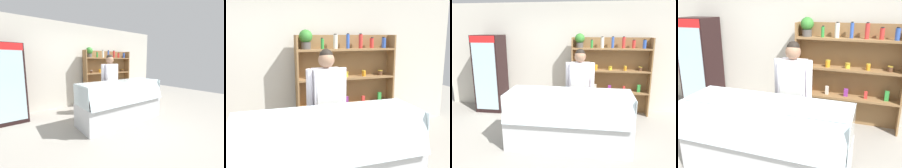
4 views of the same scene
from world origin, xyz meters
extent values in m
plane|color=gray|center=(0.00, 0.00, 0.00)|extent=(12.00, 12.00, 0.00)
cube|color=beige|center=(0.00, 2.16, 1.35)|extent=(6.80, 0.10, 2.70)
cube|color=black|center=(-2.02, 1.74, 0.96)|extent=(0.66, 0.62, 1.92)
cube|color=silver|center=(-2.02, 1.42, 0.96)|extent=(0.58, 0.01, 1.72)
cube|color=red|center=(-2.02, 1.42, 1.83)|extent=(0.62, 0.01, 0.16)
cylinder|color=red|center=(-2.19, 1.49, 0.35)|extent=(0.06, 0.06, 0.20)
cylinder|color=purple|center=(-2.02, 1.49, 0.33)|extent=(0.05, 0.05, 0.16)
cylinder|color=#9E6623|center=(-1.84, 1.49, 0.36)|extent=(0.07, 0.07, 0.21)
cylinder|color=silver|center=(-2.19, 1.49, 0.86)|extent=(0.06, 0.06, 0.21)
cylinder|color=#9E6623|center=(-2.02, 1.49, 0.83)|extent=(0.06, 0.06, 0.15)
cylinder|color=red|center=(-1.84, 1.49, 0.86)|extent=(0.05, 0.05, 0.21)
cylinder|color=#3356B2|center=(-2.02, 1.49, 1.33)|extent=(0.06, 0.06, 0.15)
cylinder|color=silver|center=(-1.84, 1.49, 1.37)|extent=(0.06, 0.06, 0.21)
cube|color=olive|center=(0.98, 1.98, 0.93)|extent=(1.86, 0.02, 1.86)
cube|color=olive|center=(0.06, 1.84, 0.93)|extent=(0.03, 0.28, 1.86)
cube|color=olive|center=(1.90, 1.84, 0.93)|extent=(0.03, 0.28, 1.86)
cube|color=olive|center=(0.98, 1.84, 0.56)|extent=(1.80, 0.28, 0.04)
cube|color=olive|center=(0.98, 1.84, 1.08)|extent=(1.80, 0.28, 0.04)
cube|color=olive|center=(0.98, 1.84, 1.60)|extent=(1.80, 0.28, 0.04)
cylinder|color=#4C4742|center=(0.23, 1.84, 1.68)|extent=(0.17, 0.17, 0.12)
sphere|color=#357C2D|center=(0.23, 1.84, 1.84)|extent=(0.23, 0.23, 0.23)
cylinder|color=#2D8C38|center=(0.52, 1.82, 1.71)|extent=(0.06, 0.06, 0.18)
cylinder|color=black|center=(0.52, 1.84, 1.81)|extent=(0.04, 0.04, 0.02)
cylinder|color=silver|center=(0.76, 1.83, 1.74)|extent=(0.08, 0.08, 0.25)
cylinder|color=black|center=(0.76, 1.84, 1.88)|extent=(0.05, 0.05, 0.02)
cylinder|color=#3356B2|center=(1.00, 1.85, 1.75)|extent=(0.06, 0.06, 0.26)
cylinder|color=black|center=(1.00, 1.84, 1.88)|extent=(0.04, 0.04, 0.02)
cylinder|color=red|center=(1.25, 1.84, 1.75)|extent=(0.07, 0.07, 0.25)
cylinder|color=black|center=(1.25, 1.84, 1.88)|extent=(0.05, 0.05, 0.02)
cylinder|color=red|center=(1.48, 1.86, 1.71)|extent=(0.07, 0.07, 0.18)
cylinder|color=black|center=(1.48, 1.84, 1.81)|extent=(0.05, 0.05, 0.02)
cylinder|color=#3356B2|center=(1.72, 1.82, 1.72)|extent=(0.08, 0.08, 0.19)
cylinder|color=black|center=(1.72, 1.84, 1.82)|extent=(0.05, 0.05, 0.02)
cylinder|color=brown|center=(0.30, 1.83, 1.14)|extent=(0.09, 0.09, 0.08)
cylinder|color=silver|center=(0.30, 1.84, 1.19)|extent=(0.09, 0.09, 0.01)
cylinder|color=orange|center=(0.63, 1.82, 1.15)|extent=(0.09, 0.09, 0.11)
cylinder|color=gold|center=(0.63, 1.84, 1.22)|extent=(0.09, 0.09, 0.01)
cylinder|color=yellow|center=(0.98, 1.86, 1.14)|extent=(0.09, 0.09, 0.08)
cylinder|color=gold|center=(0.98, 1.84, 1.19)|extent=(0.09, 0.09, 0.01)
cylinder|color=orange|center=(1.32, 1.82, 1.15)|extent=(0.07, 0.07, 0.10)
cylinder|color=gold|center=(1.32, 1.84, 1.20)|extent=(0.07, 0.07, 0.01)
cylinder|color=brown|center=(1.67, 1.84, 1.14)|extent=(0.09, 0.09, 0.08)
cylinder|color=gold|center=(1.67, 1.84, 1.19)|extent=(0.09, 0.09, 0.01)
cube|color=red|center=(0.29, 1.84, 0.64)|extent=(0.06, 0.04, 0.13)
cube|color=silver|center=(0.64, 1.84, 0.65)|extent=(0.06, 0.04, 0.16)
cube|color=purple|center=(0.98, 1.84, 0.65)|extent=(0.07, 0.04, 0.14)
cube|color=red|center=(1.33, 1.84, 0.64)|extent=(0.06, 0.04, 0.13)
cube|color=#2D8C38|center=(1.67, 1.84, 0.67)|extent=(0.07, 0.05, 0.18)
cube|color=silver|center=(0.18, 0.14, 0.28)|extent=(2.16, 0.75, 0.55)
cube|color=white|center=(0.18, 0.14, 0.57)|extent=(2.10, 0.69, 0.03)
cube|color=silver|center=(0.18, -0.21, 0.78)|extent=(2.12, 0.16, 0.47)
cube|color=silver|center=(0.18, 0.19, 1.00)|extent=(2.12, 0.59, 0.01)
cube|color=silver|center=(-0.90, 0.14, 0.78)|extent=(0.01, 0.71, 0.45)
cube|color=silver|center=(1.25, 0.14, 0.78)|extent=(0.01, 0.71, 0.45)
cube|color=tan|center=(-0.70, 0.23, 0.61)|extent=(0.17, 0.13, 0.04)
cube|color=white|center=(-0.70, 0.01, 0.61)|extent=(0.05, 0.03, 0.02)
cube|color=beige|center=(-0.41, 0.23, 0.61)|extent=(0.17, 0.14, 0.04)
cube|color=white|center=(-0.41, 0.01, 0.61)|extent=(0.05, 0.03, 0.02)
cube|color=beige|center=(-0.12, 0.23, 0.61)|extent=(0.16, 0.13, 0.05)
cube|color=white|center=(-0.12, 0.01, 0.61)|extent=(0.05, 0.03, 0.02)
cube|color=tan|center=(0.18, 0.23, 0.61)|extent=(0.16, 0.11, 0.05)
cube|color=white|center=(0.18, 0.01, 0.61)|extent=(0.05, 0.03, 0.02)
cube|color=beige|center=(0.47, 0.23, 0.61)|extent=(0.16, 0.13, 0.05)
cube|color=white|center=(0.47, 0.01, 0.61)|extent=(0.05, 0.03, 0.02)
cube|color=tan|center=(0.76, 0.23, 0.61)|extent=(0.16, 0.13, 0.06)
cube|color=white|center=(0.76, 0.01, 0.61)|extent=(0.05, 0.03, 0.02)
cube|color=beige|center=(1.05, 0.23, 0.61)|extent=(0.16, 0.11, 0.05)
cube|color=white|center=(1.05, 0.01, 0.61)|extent=(0.05, 0.03, 0.02)
cylinder|color=#C1706B|center=(-0.73, 0.03, 0.66)|extent=(0.17, 0.17, 0.16)
cylinder|color=#C1706B|center=(-0.51, 0.03, 0.65)|extent=(0.20, 0.16, 0.14)
cylinder|color=#A35B4C|center=(-0.29, 0.03, 0.65)|extent=(0.20, 0.16, 0.14)
cylinder|color=white|center=(0.72, 0.05, 0.68)|extent=(0.07, 0.07, 0.19)
cylinder|color=white|center=(0.82, 0.05, 0.69)|extent=(0.07, 0.07, 0.21)
cylinder|color=#4C4233|center=(0.23, 0.80, 0.39)|extent=(0.13, 0.13, 0.78)
cylinder|color=#4C4233|center=(0.40, 0.80, 0.39)|extent=(0.13, 0.13, 0.78)
cube|color=white|center=(0.32, 0.80, 1.10)|extent=(0.38, 0.24, 0.64)
cube|color=white|center=(0.32, 0.68, 0.76)|extent=(0.32, 0.01, 1.20)
cylinder|color=white|center=(0.08, 0.80, 1.13)|extent=(0.09, 0.09, 0.58)
cylinder|color=white|center=(0.56, 0.80, 1.13)|extent=(0.09, 0.09, 0.58)
sphere|color=#8C664C|center=(0.32, 0.80, 1.54)|extent=(0.22, 0.22, 0.22)
sphere|color=black|center=(0.32, 0.81, 1.59)|extent=(0.19, 0.19, 0.19)
camera|label=1|loc=(-2.16, -2.64, 1.49)|focal=24.00mm
camera|label=2|loc=(-0.56, -2.46, 1.88)|focal=40.00mm
camera|label=3|loc=(0.59, -3.42, 2.05)|focal=35.00mm
camera|label=4|loc=(1.41, -2.48, 2.19)|focal=40.00mm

